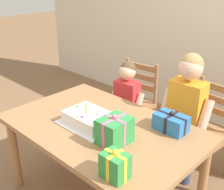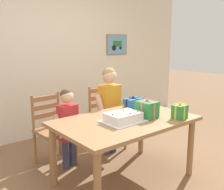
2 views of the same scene
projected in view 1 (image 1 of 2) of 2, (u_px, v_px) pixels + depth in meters
dining_table at (102, 135)px, 2.30m from camera, size 1.53×0.98×0.73m
birthday_cake at (89, 119)px, 2.26m from camera, size 0.44×0.34×0.19m
gift_box_red_large at (115, 166)px, 1.68m from camera, size 0.16×0.13×0.19m
gift_box_beside_cake at (115, 131)px, 2.01m from camera, size 0.18×0.23×0.22m
gift_box_corner_small at (171, 123)px, 2.18m from camera, size 0.24×0.16×0.16m
chair_left at (133, 103)px, 3.24m from camera, size 0.45×0.45×0.92m
chair_right at (205, 132)px, 2.69m from camera, size 0.46×0.46×0.92m
child_older at (186, 108)px, 2.50m from camera, size 0.45×0.26×1.23m
child_younger at (127, 100)px, 2.97m from camera, size 0.38×0.22×1.02m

